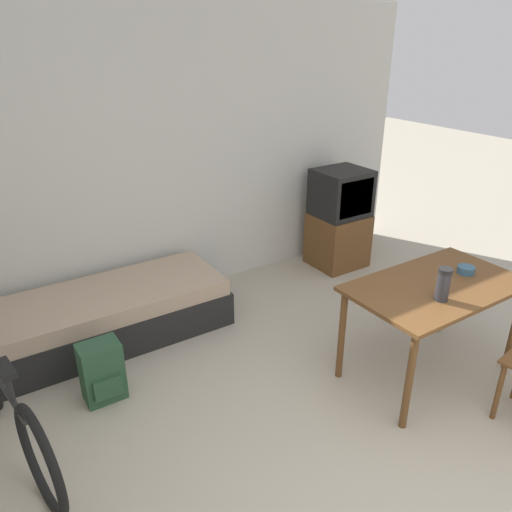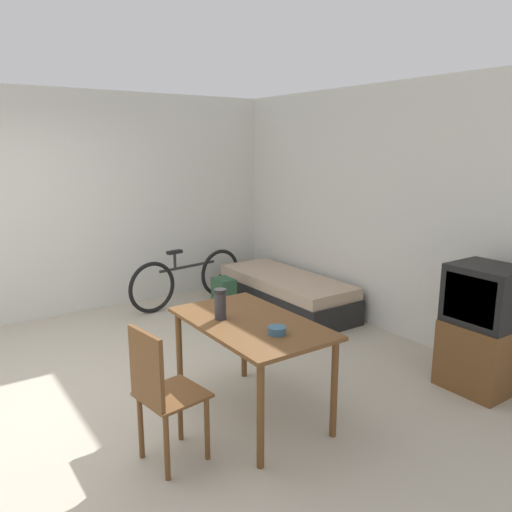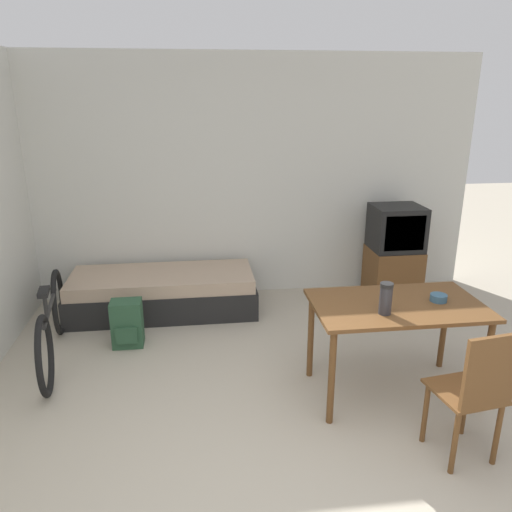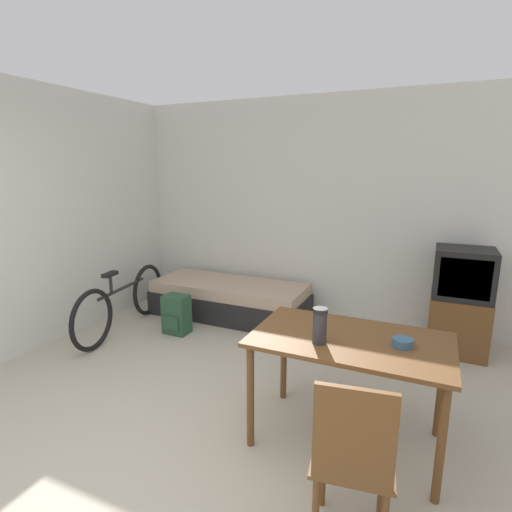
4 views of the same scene
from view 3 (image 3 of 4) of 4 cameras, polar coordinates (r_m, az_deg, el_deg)
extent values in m
cube|color=silver|center=(5.68, -2.28, 8.79)|extent=(5.50, 0.06, 2.70)
cube|color=black|center=(5.52, -10.54, -4.79)|extent=(1.98, 0.79, 0.30)
cube|color=tan|center=(5.44, -10.67, -2.65)|extent=(1.93, 0.76, 0.14)
cube|color=brown|center=(5.96, 15.31, -1.91)|extent=(0.55, 0.51, 0.59)
cube|color=black|center=(5.80, 15.75, 3.12)|extent=(0.55, 0.48, 0.50)
cube|color=black|center=(5.59, 16.67, 2.49)|extent=(0.45, 0.01, 0.39)
cube|color=brown|center=(3.93, 15.87, -5.43)|extent=(1.28, 0.76, 0.03)
cylinder|color=brown|center=(3.65, 8.63, -13.58)|extent=(0.05, 0.05, 0.74)
cylinder|color=brown|center=(4.10, 24.79, -11.40)|extent=(0.05, 0.05, 0.74)
cylinder|color=brown|center=(4.19, 6.27, -9.06)|extent=(0.05, 0.05, 0.74)
cylinder|color=brown|center=(4.59, 20.68, -7.68)|extent=(0.05, 0.05, 0.74)
cube|color=brown|center=(3.56, 22.77, -14.08)|extent=(0.45, 0.45, 0.02)
cube|color=brown|center=(3.32, 25.22, -11.94)|extent=(0.36, 0.08, 0.47)
cylinder|color=brown|center=(3.87, 22.78, -15.44)|extent=(0.04, 0.04, 0.45)
cylinder|color=brown|center=(3.70, 18.79, -16.58)|extent=(0.04, 0.04, 0.45)
cylinder|color=brown|center=(3.68, 25.86, -17.80)|extent=(0.04, 0.04, 0.45)
cylinder|color=brown|center=(3.50, 21.76, -19.18)|extent=(0.04, 0.04, 0.45)
torus|color=black|center=(5.28, -21.66, -4.90)|extent=(0.14, 0.65, 0.65)
torus|color=black|center=(4.30, -22.98, -10.43)|extent=(0.14, 0.65, 0.65)
cylinder|color=black|center=(4.71, -22.51, -5.42)|extent=(0.16, 0.84, 0.04)
cylinder|color=black|center=(4.50, -22.92, -5.22)|extent=(0.04, 0.04, 0.20)
cube|color=black|center=(4.45, -23.11, -3.80)|extent=(0.11, 0.21, 0.04)
cylinder|color=#2D2D33|center=(3.68, 14.61, -4.73)|extent=(0.09, 0.09, 0.23)
cylinder|color=black|center=(3.64, 14.73, -3.24)|extent=(0.09, 0.09, 0.03)
cylinder|color=#335670|center=(4.05, 20.13, -4.51)|extent=(0.13, 0.13, 0.05)
cube|color=#284C33|center=(4.86, -14.50, -7.46)|extent=(0.28, 0.20, 0.45)
cube|color=#284C33|center=(4.78, -14.60, -8.79)|extent=(0.20, 0.03, 0.16)
camera|label=1|loc=(1.88, -53.85, 15.48)|focal=35.00mm
camera|label=2|loc=(4.63, 66.36, 4.58)|focal=35.00mm
camera|label=4|loc=(2.14, 58.39, -1.80)|focal=28.00mm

